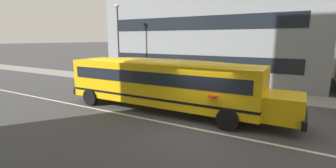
% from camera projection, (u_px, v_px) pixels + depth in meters
% --- Properties ---
extents(ground_plane, '(400.00, 400.00, 0.00)m').
position_uv_depth(ground_plane, '(198.00, 129.00, 10.39)').
color(ground_plane, '#424244').
extents(sidewalk_far, '(120.00, 3.00, 0.01)m').
position_uv_depth(sidewalk_far, '(243.00, 93.00, 17.36)').
color(sidewalk_far, gray).
rests_on(sidewalk_far, ground_plane).
extents(lane_centreline, '(110.00, 0.16, 0.01)m').
position_uv_depth(lane_centreline, '(198.00, 129.00, 10.39)').
color(lane_centreline, silver).
rests_on(lane_centreline, ground_plane).
extents(school_bus, '(12.50, 2.96, 2.79)m').
position_uv_depth(school_bus, '(164.00, 80.00, 12.84)').
color(school_bus, yellow).
rests_on(school_bus, ground_plane).
extents(street_lamp, '(0.44, 0.44, 6.80)m').
position_uv_depth(street_lamp, '(118.00, 33.00, 21.33)').
color(street_lamp, '#38383D').
rests_on(street_lamp, ground_plane).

